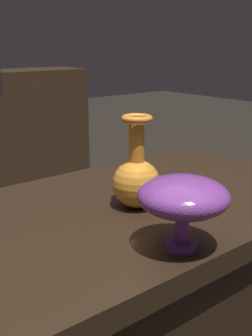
% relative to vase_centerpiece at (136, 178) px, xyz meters
% --- Properties ---
extents(vase_centerpiece, '(0.12, 0.12, 0.23)m').
position_rel_vase_centerpiece_xyz_m(vase_centerpiece, '(0.00, 0.00, 0.00)').
color(vase_centerpiece, orange).
rests_on(vase_centerpiece, display_plinth).
extents(vase_left_accent, '(0.18, 0.18, 0.15)m').
position_rel_vase_centerpiece_xyz_m(vase_left_accent, '(-0.08, -0.22, 0.03)').
color(vase_left_accent, '#7A388E').
rests_on(vase_left_accent, display_plinth).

